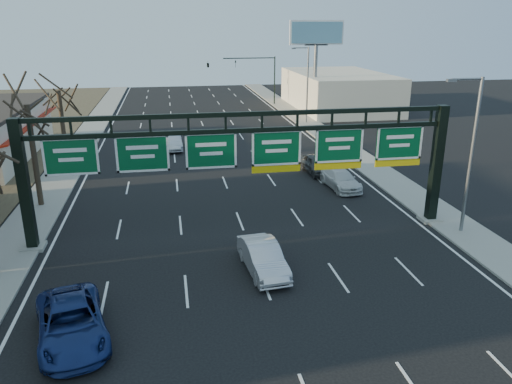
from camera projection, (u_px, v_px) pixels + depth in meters
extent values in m
plane|color=black|center=(273.00, 306.00, 21.78)|extent=(160.00, 160.00, 0.00)
cube|color=gray|center=(56.00, 183.00, 38.28)|extent=(3.00, 120.00, 0.12)
cube|color=gray|center=(371.00, 167.00, 42.50)|extent=(3.00, 120.00, 0.12)
cube|color=white|center=(222.00, 175.00, 40.41)|extent=(21.60, 120.00, 0.01)
cube|color=black|center=(24.00, 186.00, 26.13)|extent=(0.55, 0.55, 7.20)
cube|color=gray|center=(34.00, 247.00, 27.26)|extent=(1.20, 1.20, 0.20)
cube|color=black|center=(436.00, 165.00, 30.00)|extent=(0.55, 0.55, 7.20)
cube|color=gray|center=(430.00, 219.00, 31.13)|extent=(1.20, 1.20, 0.20)
cube|color=black|center=(244.00, 114.00, 26.95)|extent=(23.40, 0.25, 0.25)
cube|color=black|center=(244.00, 130.00, 27.24)|extent=(23.40, 0.25, 0.25)
cube|color=#054C26|center=(71.00, 156.00, 26.06)|extent=(2.80, 0.10, 2.00)
cube|color=#054C26|center=(143.00, 153.00, 26.67)|extent=(2.80, 0.10, 2.00)
cube|color=#054C26|center=(211.00, 150.00, 27.28)|extent=(2.80, 0.10, 2.00)
cube|color=#054C26|center=(276.00, 148.00, 27.88)|extent=(2.80, 0.10, 2.00)
cube|color=yellow|center=(276.00, 169.00, 28.28)|extent=(2.80, 0.10, 0.40)
cube|color=#054C26|center=(339.00, 145.00, 28.49)|extent=(2.80, 0.10, 2.00)
cube|color=yellow|center=(338.00, 166.00, 28.88)|extent=(2.80, 0.10, 0.40)
cube|color=#054C26|center=(399.00, 142.00, 29.09)|extent=(2.80, 0.10, 2.00)
cube|color=yellow|center=(397.00, 163.00, 29.49)|extent=(2.80, 0.10, 0.40)
cube|color=#9B200F|center=(30.00, 124.00, 45.12)|extent=(1.20, 18.00, 0.40)
cube|color=beige|center=(338.00, 91.00, 70.86)|extent=(12.00, 20.00, 5.00)
cylinder|color=black|center=(34.00, 155.00, 32.49)|extent=(0.36, 0.36, 6.84)
cylinder|color=black|center=(63.00, 128.00, 41.87)|extent=(0.36, 0.36, 6.46)
cylinder|color=slate|center=(471.00, 156.00, 27.95)|extent=(0.20, 0.20, 9.00)
cylinder|color=slate|center=(467.00, 77.00, 26.38)|extent=(1.80, 0.12, 0.12)
cube|color=slate|center=(452.00, 78.00, 26.25)|extent=(0.50, 0.22, 0.15)
cylinder|color=slate|center=(307.00, 85.00, 59.63)|extent=(0.20, 0.20, 9.00)
cylinder|color=slate|center=(301.00, 47.00, 58.06)|extent=(1.80, 0.12, 0.12)
cube|color=slate|center=(294.00, 47.00, 57.93)|extent=(0.50, 0.22, 0.15)
cylinder|color=slate|center=(315.00, 81.00, 64.72)|extent=(0.50, 0.50, 9.00)
cube|color=slate|center=(316.00, 45.00, 63.27)|extent=(3.00, 0.30, 0.20)
cube|color=white|center=(317.00, 32.00, 62.78)|extent=(7.00, 0.30, 3.00)
cube|color=#568DAD|center=(317.00, 33.00, 62.60)|extent=(6.60, 0.05, 2.60)
cylinder|color=black|center=(275.00, 81.00, 73.84)|extent=(0.18, 0.18, 7.00)
cylinder|color=black|center=(249.00, 58.00, 72.14)|extent=(7.60, 0.14, 0.14)
imported|color=black|center=(236.00, 64.00, 72.07)|extent=(0.20, 0.20, 1.00)
imported|color=black|center=(208.00, 64.00, 71.41)|extent=(0.54, 0.54, 1.62)
imported|color=navy|center=(71.00, 323.00, 19.27)|extent=(3.67, 5.82, 1.50)
imported|color=silver|center=(263.00, 258.00, 24.59)|extent=(2.05, 4.69, 1.50)
imported|color=silver|center=(341.00, 179.00, 37.08)|extent=(2.30, 4.82, 1.36)
imported|color=#393C3E|center=(317.00, 164.00, 40.69)|extent=(2.16, 4.53, 1.49)
imported|color=silver|center=(173.00, 142.00, 48.41)|extent=(1.85, 4.67, 1.51)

